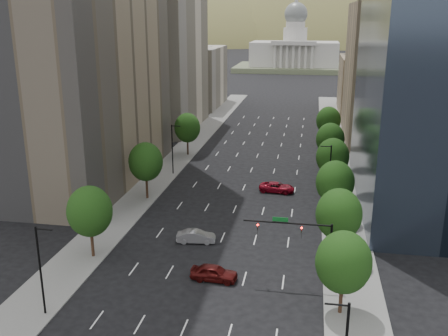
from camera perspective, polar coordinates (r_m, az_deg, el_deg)
The scene contains 24 objects.
sidewalk_left at distance 86.69m, azimuth -7.93°, elevation -1.55°, with size 6.00×200.00×0.15m, color slate.
sidewalk_right at distance 82.87m, azimuth 12.97°, elevation -2.69°, with size 6.00×200.00×0.15m, color slate.
midrise_cream_left at distance 126.62m, azimuth -6.42°, elevation 12.34°, with size 14.00×30.00×35.00m, color beige.
filler_left at distance 159.23m, azimuth -2.96°, elevation 10.24°, with size 14.00×26.00×18.00m, color beige.
parking_tan_right at distance 119.68m, azimuth 17.23°, elevation 10.25°, with size 14.00×30.00×30.00m, color #8C7759.
filler_right at distance 153.07m, azimuth 15.59°, elevation 9.01°, with size 14.00×26.00×16.00m, color #8C7759.
tree_right_0 at distance 48.46m, azimuth 13.35°, elevation -10.33°, with size 5.20×5.20×8.39m.
tree_right_1 at distance 58.34m, azimuth 12.85°, elevation -5.13°, with size 5.20×5.20×8.75m.
tree_right_2 at distance 69.67m, azimuth 12.45°, elevation -1.60°, with size 5.20×5.20×8.61m.
tree_right_3 at distance 81.08m, azimuth 12.18°, elevation 1.24°, with size 5.20×5.20×8.89m.
tree_right_4 at distance 94.75m, azimuth 11.91°, elevation 3.22°, with size 5.20×5.20×8.46m.
tree_right_5 at distance 110.32m, azimuth 11.72°, elevation 5.28°, with size 5.20×5.20×8.75m.
tree_left_0 at distance 59.76m, azimuth -14.93°, elevation -4.75°, with size 5.20×5.20×8.75m.
tree_left_1 at distance 77.26m, azimuth -8.84°, elevation 0.70°, with size 5.20×5.20×8.97m.
tree_left_2 at distance 101.52m, azimuth -4.16°, elevation 4.56°, with size 5.20×5.20×8.68m.
streetlight_rn at distance 76.54m, azimuth 11.81°, elevation -0.49°, with size 1.70×0.20×9.00m.
streetlight_ls at distance 50.23m, azimuth -19.99°, elevation -10.62°, with size 1.70×0.20×9.00m.
streetlight_ln at distance 89.35m, azimuth -5.82°, elevation 2.27°, with size 1.70×0.20×9.00m.
traffic_signal at distance 52.93m, azimuth 9.29°, elevation -7.93°, with size 9.12×0.40×7.38m.
capitol at distance 268.72m, azimuth 7.96°, elevation 12.68°, with size 60.00×40.00×35.20m.
foothills at distance 621.44m, azimuth 12.40°, elevation 10.41°, with size 720.00×413.00×263.00m.
car_maroon at distance 54.95m, azimuth -1.14°, elevation -11.75°, with size 2.03×5.05×1.72m, color #470C0B.
car_silver at distance 63.46m, azimuth -3.17°, elevation -7.73°, with size 1.69×4.84×1.60m, color gray.
car_red_far at distance 81.37m, azimuth 6.00°, elevation -2.18°, with size 2.60×5.64×1.57m, color maroon.
Camera 1 is at (10.44, -18.18, 27.11)m, focal length 40.46 mm.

